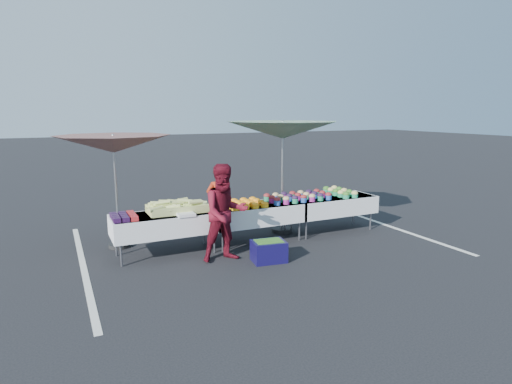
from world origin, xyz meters
name	(u,v)px	position (x,y,z in m)	size (l,w,h in m)	color
ground	(256,241)	(0.00, 0.00, 0.00)	(80.00, 80.00, 0.00)	black
stripe_left	(83,266)	(-3.20, 0.00, 0.00)	(0.10, 5.00, 0.00)	silver
stripe_right	(381,223)	(3.20, 0.00, 0.00)	(0.10, 5.00, 0.00)	silver
table_left	(165,223)	(-1.80, 0.00, 0.58)	(1.86, 0.81, 0.75)	white
table_center	(256,213)	(0.00, 0.00, 0.58)	(1.86, 0.81, 0.75)	white
table_right	(332,204)	(1.80, 0.00, 0.58)	(1.86, 0.81, 0.75)	white
berry_punnets	(124,217)	(-2.51, -0.06, 0.79)	(0.40, 0.54, 0.08)	black
corn_pile	(177,207)	(-1.56, 0.04, 0.84)	(1.16, 0.57, 0.26)	#C6D76E
plastic_bags	(186,214)	(-1.50, -0.30, 0.78)	(0.30, 0.25, 0.05)	white
carrot_bowls	(245,203)	(-0.25, -0.01, 0.80)	(0.75, 0.69, 0.11)	#FFAF1C
potato_cups	(298,196)	(0.95, 0.00, 0.83)	(1.34, 0.58, 0.16)	#2551AE
bean_baskets	(340,192)	(2.06, 0.08, 0.82)	(0.36, 0.86, 0.15)	#24905E
vendor	(220,203)	(-0.55, 0.55, 0.73)	(0.53, 0.35, 1.46)	#A82B13
customer	(225,213)	(-0.93, -0.75, 0.84)	(0.82, 0.64, 1.68)	maroon
umbrella_left	(113,145)	(-2.50, 0.80, 1.94)	(2.36, 2.36, 2.14)	black
umbrella_right	(283,131)	(0.80, 0.40, 2.14)	(2.80, 2.80, 2.36)	black
storage_bin	(269,251)	(-0.29, -1.12, 0.19)	(0.61, 0.48, 0.37)	#100C3C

